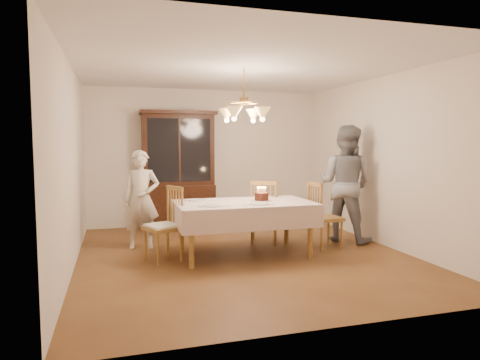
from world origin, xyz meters
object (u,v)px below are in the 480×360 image
object	(u,v)px
china_hutch	(178,172)
birthday_cake	(262,197)
dining_table	(244,207)
chair_far_side	(264,215)
elderly_woman	(141,199)

from	to	relation	value
china_hutch	birthday_cake	bearing A→B (deg)	-69.29
dining_table	birthday_cake	world-z (taller)	birthday_cake
dining_table	chair_far_side	bearing A→B (deg)	50.10
birthday_cake	dining_table	bearing A→B (deg)	-179.22
dining_table	china_hutch	distance (m)	2.36
china_hutch	birthday_cake	size ratio (longest dim) A/B	7.20
chair_far_side	elderly_woman	bearing A→B (deg)	173.27
dining_table	elderly_woman	bearing A→B (deg)	148.23
chair_far_side	birthday_cake	bearing A→B (deg)	-112.70
chair_far_side	elderly_woman	distance (m)	1.91
china_hutch	chair_far_side	world-z (taller)	china_hutch
dining_table	elderly_woman	distance (m)	1.60
elderly_woman	birthday_cake	world-z (taller)	elderly_woman
elderly_woman	birthday_cake	size ratio (longest dim) A/B	4.93
china_hutch	elderly_woman	world-z (taller)	china_hutch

